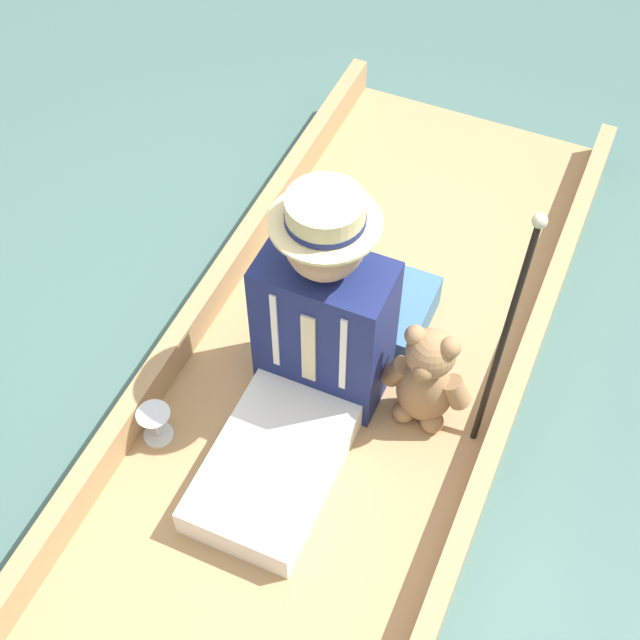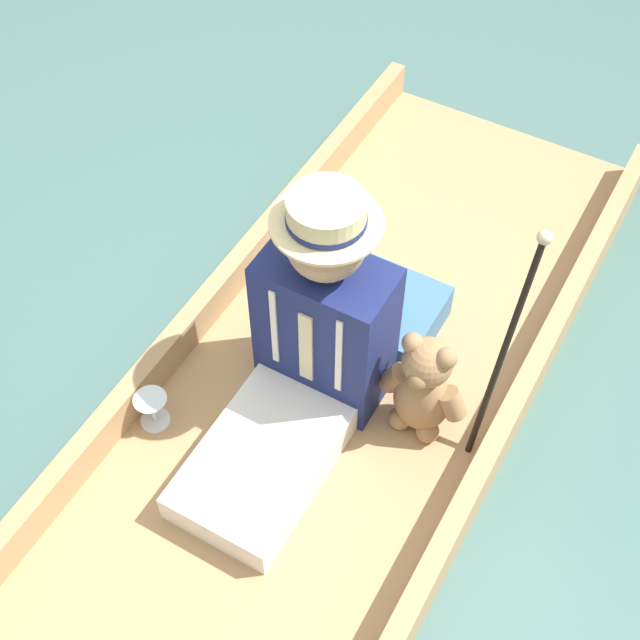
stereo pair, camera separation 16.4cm
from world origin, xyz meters
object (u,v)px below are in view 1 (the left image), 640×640
object	(u,v)px
seated_person	(312,347)
teddy_bear	(426,379)
walking_cane	(512,313)
wine_glass	(155,420)

from	to	relation	value
seated_person	teddy_bear	size ratio (longest dim) A/B	1.97
teddy_bear	walking_cane	bearing A→B (deg)	-139.22
teddy_bear	wine_glass	bearing A→B (deg)	29.17
teddy_bear	walking_cane	distance (m)	0.33
seated_person	teddy_bear	bearing A→B (deg)	-161.71
seated_person	walking_cane	xyz separation A→B (m)	(-0.51, -0.25, 0.13)
wine_glass	walking_cane	size ratio (longest dim) A/B	0.17
teddy_bear	seated_person	bearing A→B (deg)	16.52
wine_glass	walking_cane	bearing A→B (deg)	-148.25
walking_cane	seated_person	bearing A→B (deg)	26.33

